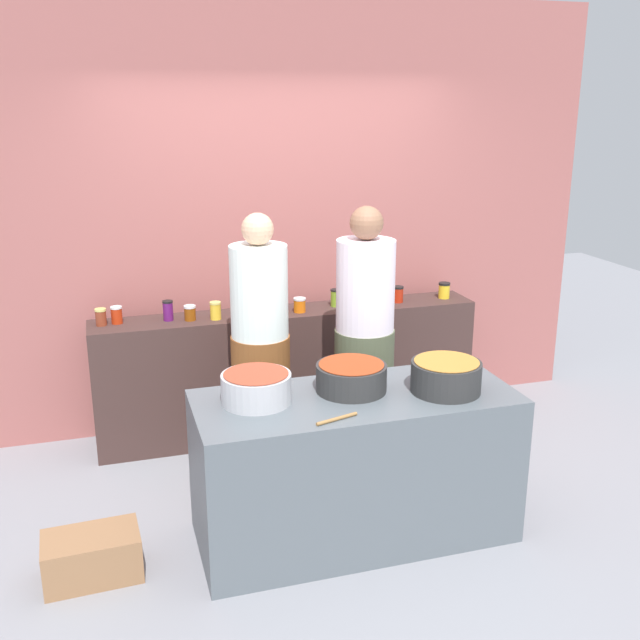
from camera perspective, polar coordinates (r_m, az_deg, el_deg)
ground at (r=4.51m, az=1.34°, el=-14.15°), size 12.00×12.00×0.00m
storefront_wall at (r=5.33m, az=-3.48°, el=7.93°), size 4.80×0.12×3.00m
display_shelf at (r=5.26m, az=-2.38°, el=-4.00°), size 2.70×0.36×0.90m
prep_table at (r=4.06m, az=2.73°, el=-11.25°), size 1.70×0.70×0.82m
preserve_jar_0 at (r=4.98m, az=-16.61°, el=0.23°), size 0.07×0.07×0.11m
preserve_jar_1 at (r=4.99m, az=-15.48°, el=0.38°), size 0.08×0.08×0.11m
preserve_jar_2 at (r=4.98m, az=-11.69°, el=0.73°), size 0.07×0.07×0.14m
preserve_jar_3 at (r=4.96m, az=-10.04°, el=0.55°), size 0.08×0.08×0.10m
preserve_jar_4 at (r=4.95m, az=-8.10°, el=0.73°), size 0.08×0.08×0.12m
preserve_jar_5 at (r=5.07m, az=-4.67°, el=1.18°), size 0.09×0.09×0.11m
preserve_jar_6 at (r=5.07m, az=-3.27°, el=1.23°), size 0.09×0.09×0.12m
preserve_jar_7 at (r=5.07m, az=-1.59°, el=1.18°), size 0.09×0.09×0.10m
preserve_jar_8 at (r=5.21m, az=1.22°, el=1.74°), size 0.08×0.08×0.12m
preserve_jar_9 at (r=5.35m, az=6.05°, el=2.00°), size 0.08×0.08×0.12m
preserve_jar_10 at (r=5.51m, az=9.59°, el=2.28°), size 0.09×0.09×0.12m
cooking_pot_left at (r=3.79m, az=-4.96°, el=-5.27°), size 0.36×0.36×0.16m
cooking_pot_center at (r=3.93m, az=2.49°, el=-4.46°), size 0.38×0.38×0.15m
cooking_pot_right at (r=3.96m, az=9.73°, el=-4.33°), size 0.37×0.37×0.17m
wooden_spoon at (r=3.59m, az=1.31°, el=-7.66°), size 0.23×0.08×0.02m
cook_with_tongs at (r=4.58m, az=-4.61°, el=-3.16°), size 0.36×0.36×1.68m
cook_in_cap at (r=4.67m, az=3.44°, el=-2.60°), size 0.38×0.38×1.70m
bread_crate at (r=4.04m, az=-17.23°, el=-17.07°), size 0.49×0.31×0.24m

